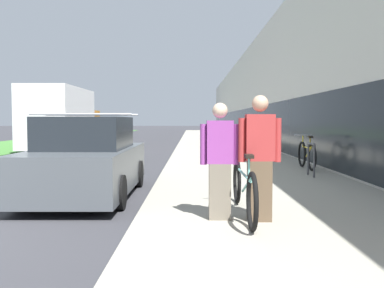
{
  "coord_description": "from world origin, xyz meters",
  "views": [
    {
      "loc": [
        4.28,
        -4.77,
        1.52
      ],
      "look_at": [
        4.27,
        13.23,
        0.52
      ],
      "focal_mm": 40.0,
      "sensor_mm": 36.0,
      "label": 1
    }
  ],
  "objects": [
    {
      "name": "lawn_strip",
      "position": [
        -6.53,
        25.0,
        0.01
      ],
      "size": [
        5.35,
        70.0,
        0.03
      ],
      "color": "#478438",
      "rests_on": "ground"
    },
    {
      "name": "person_bystander",
      "position": [
        4.68,
        1.29,
        0.94
      ],
      "size": [
        0.56,
        0.22,
        1.66
      ],
      "color": "#756B5B",
      "rests_on": "sidewalk_slab"
    },
    {
      "name": "person_rider",
      "position": [
        5.23,
        1.19,
        0.99
      ],
      "size": [
        0.6,
        0.23,
        1.76
      ],
      "color": "brown",
      "rests_on": "sidewalk_slab"
    },
    {
      "name": "parked_sedan_curbside",
      "position": [
        2.2,
        3.66,
        0.72
      ],
      "size": [
        1.91,
        4.2,
        1.65
      ],
      "color": "#4C5156",
      "rests_on": "ground"
    },
    {
      "name": "sidewalk_slab",
      "position": [
        5.78,
        21.0,
        0.05
      ],
      "size": [
        4.66,
        70.0,
        0.11
      ],
      "color": "#A39E8E",
      "rests_on": "ground"
    },
    {
      "name": "cruiser_bike_nearest",
      "position": [
        7.62,
        7.58,
        0.52
      ],
      "size": [
        0.52,
        1.84,
        0.98
      ],
      "color": "black",
      "rests_on": "sidewalk_slab"
    },
    {
      "name": "storefront_facade",
      "position": [
        13.15,
        29.0,
        3.26
      ],
      "size": [
        10.01,
        70.0,
        6.54
      ],
      "color": "silver",
      "rests_on": "ground"
    },
    {
      "name": "bike_rack_hoop",
      "position": [
        7.3,
        5.99,
        0.62
      ],
      "size": [
        0.05,
        0.6,
        0.84
      ],
      "color": "#4C4C51",
      "rests_on": "sidewalk_slab"
    },
    {
      "name": "moving_truck",
      "position": [
        -2.08,
        16.25,
        1.54
      ],
      "size": [
        2.29,
        7.1,
        3.05
      ],
      "color": "orange",
      "rests_on": "ground"
    },
    {
      "name": "tandem_bicycle",
      "position": [
        5.05,
        1.51,
        0.51
      ],
      "size": [
        0.52,
        2.6,
        0.96
      ],
      "color": "black",
      "rests_on": "sidewalk_slab"
    }
  ]
}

